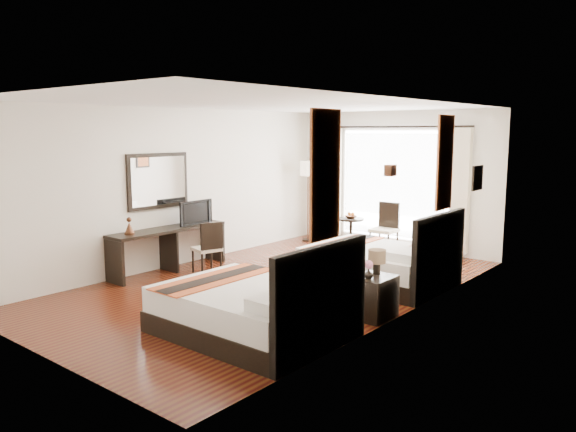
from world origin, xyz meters
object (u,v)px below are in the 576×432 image
Objects in this scene: bed_far at (381,264)px; window_chair at (384,238)px; fruit_bowl at (351,217)px; vase at (368,277)px; floor_lamp at (308,174)px; table_lamp at (377,258)px; nightstand at (373,297)px; console_desk at (169,250)px; television at (193,212)px; bed_near at (255,309)px; desk_chair at (207,257)px; side_table at (351,233)px.

window_chair is (-1.06, 1.97, -0.01)m from bed_far.
vase is at bearing -54.06° from fruit_bowl.
floor_lamp reaches higher than bed_far.
vase is (0.04, -0.27, -0.19)m from table_lamp.
nightstand is 0.26× the size of console_desk.
television is at bearing -93.40° from floor_lamp.
bed_near reaches higher than window_chair.
desk_chair reaches higher than fruit_bowl.
table_lamp is at bearing 98.51° from vase.
table_lamp reaches higher than vase.
desk_chair is 0.51× the size of floor_lamp.
side_table is at bearing 69.54° from console_desk.
television is (-3.96, 0.43, 0.70)m from nightstand.
console_desk reaches higher than fruit_bowl.
side_table is (1.33, 3.08, -0.66)m from television.
side_table is (-2.63, 3.51, 0.04)m from nightstand.
side_table is (1.35, 3.63, -0.07)m from console_desk.
desk_chair is at bearing -27.91° from window_chair.
desk_chair is (-3.37, 0.20, 0.00)m from nightstand.
table_lamp is 2.94× the size of vase.
window_chair is (0.81, -0.04, -0.00)m from side_table.
vase is (0.76, 1.30, 0.25)m from bed_near.
console_desk is 3.84m from floor_lamp.
bed_near is at bearing 163.52° from desk_chair.
television is 0.94m from desk_chair.
bed_far is (0.00, 2.93, -0.00)m from bed_near.
floor_lamp is 2.81× the size of side_table.
bed_near is at bearing -69.28° from fruit_bowl.
vase is 4.04m from window_chair.
floor_lamp reaches higher than vase.
television is 0.43× the size of floor_lamp.
bed_near is 2.89× the size of television.
bed_near reaches higher than bed_far.
table_lamp reaches higher than fruit_bowl.
bed_far is 3.79× the size of nightstand.
bed_far is 1.68m from nightstand.
table_lamp is 0.37× the size of window_chair.
floor_lamp reaches higher than bed_near.
floor_lamp is at bearing -5.25° from television.
console_desk is (-3.98, -0.12, 0.11)m from nightstand.
window_chair is (-1.78, 3.33, -0.45)m from table_lamp.
vase is 0.13× the size of window_chair.
nightstand is 4.37m from fruit_bowl.
bed_near is at bearing -90.07° from bed_far.
bed_far reaches higher than window_chair.
bed_far is at bearing -34.16° from floor_lamp.
desk_chair is 3.58m from floor_lamp.
vase is 4.49m from side_table.
floor_lamp reaches higher than console_desk.
table_lamp is at bearing -52.45° from side_table.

